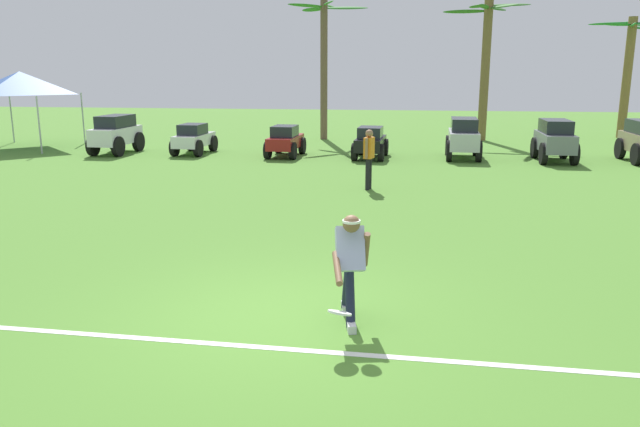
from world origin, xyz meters
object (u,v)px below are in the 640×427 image
object	(u,v)px
frisbee_thrower	(350,262)
frisbee_in_flight	(340,313)
parked_car_slot_d	(370,142)
palm_tree_right_of_centre	(628,66)
teammate_near_sideline	(369,154)
parked_car_slot_e	(464,137)
parked_car_slot_f	(555,139)
palm_tree_left_of_centre	(486,59)
parked_car_slot_b	(194,138)
palm_tree_far_left	(324,57)
parked_car_slot_a	(116,133)
parked_car_slot_c	(285,141)
event_tent	(20,83)

from	to	relation	value
frisbee_thrower	frisbee_in_flight	bearing A→B (deg)	-92.51
parked_car_slot_d	palm_tree_right_of_centre	distance (m)	13.78
teammate_near_sideline	parked_car_slot_d	distance (m)	5.82
parked_car_slot_e	teammate_near_sideline	bearing A→B (deg)	-115.54
frisbee_thrower	parked_car_slot_e	xyz separation A→B (m)	(2.67, 14.96, -0.05)
frisbee_in_flight	parked_car_slot_f	size ratio (longest dim) A/B	0.15
parked_car_slot_d	palm_tree_left_of_centre	world-z (taller)	palm_tree_left_of_centre
frisbee_thrower	parked_car_slot_b	bearing A→B (deg)	115.38
frisbee_thrower	palm_tree_far_left	distance (m)	20.67
palm_tree_far_left	palm_tree_right_of_centre	world-z (taller)	palm_tree_far_left
parked_car_slot_b	palm_tree_right_of_centre	size ratio (longest dim) A/B	0.43
parked_car_slot_a	parked_car_slot_d	xyz separation A→B (m)	(9.39, -0.00, -0.18)
frisbee_thrower	palm_tree_far_left	xyz separation A→B (m)	(-2.92, 20.28, 2.76)
palm_tree_right_of_centre	parked_car_slot_d	bearing A→B (deg)	-143.56
teammate_near_sideline	parked_car_slot_e	world-z (taller)	teammate_near_sideline
palm_tree_far_left	palm_tree_right_of_centre	size ratio (longest dim) A/B	1.13
parked_car_slot_c	parked_car_slot_d	bearing A→B (deg)	-0.83
parked_car_slot_c	parked_car_slot_d	size ratio (longest dim) A/B	1.00
frisbee_in_flight	parked_car_slot_f	xyz separation A→B (m)	(5.69, 15.47, 0.27)
palm_tree_left_of_centre	teammate_near_sideline	bearing A→B (deg)	-109.57
teammate_near_sideline	event_tent	xyz separation A→B (m)	(-13.97, 6.91, 1.59)
frisbee_in_flight	parked_car_slot_f	world-z (taller)	parked_car_slot_f
palm_tree_far_left	palm_tree_left_of_centre	size ratio (longest dim) A/B	1.01
frisbee_in_flight	palm_tree_far_left	size ratio (longest dim) A/B	0.06
palm_tree_far_left	palm_tree_left_of_centre	bearing A→B (deg)	3.67
palm_tree_far_left	palm_tree_right_of_centre	bearing A→B (deg)	10.10
parked_car_slot_c	palm_tree_left_of_centre	bearing A→B (deg)	38.83
frisbee_in_flight	parked_car_slot_d	world-z (taller)	parked_car_slot_d
parked_car_slot_f	palm_tree_left_of_centre	bearing A→B (deg)	105.59
frisbee_thrower	event_tent	world-z (taller)	event_tent
frisbee_thrower	palm_tree_far_left	size ratio (longest dim) A/B	0.24
frisbee_in_flight	palm_tree_right_of_centre	world-z (taller)	palm_tree_right_of_centre
parked_car_slot_b	parked_car_slot_c	world-z (taller)	same
frisbee_thrower	parked_car_slot_a	bearing A→B (deg)	124.25
frisbee_in_flight	parked_car_slot_a	distance (m)	18.33
parked_car_slot_f	event_tent	bearing A→B (deg)	176.92
teammate_near_sideline	parked_car_slot_e	xyz separation A→B (m)	(2.94, 6.16, -0.20)
teammate_near_sideline	parked_car_slot_f	bearing A→B (deg)	44.58
frisbee_in_flight	frisbee_thrower	bearing A→B (deg)	87.49
teammate_near_sideline	parked_car_slot_a	xyz separation A→B (m)	(-9.66, 5.80, -0.20)
palm_tree_far_left	parked_car_slot_e	bearing A→B (deg)	-43.63
parked_car_slot_b	parked_car_slot_e	bearing A→B (deg)	0.49
teammate_near_sideline	event_tent	world-z (taller)	event_tent
frisbee_in_flight	teammate_near_sideline	distance (m)	9.64
palm_tree_left_of_centre	parked_car_slot_b	bearing A→B (deg)	-152.04
parked_car_slot_d	event_tent	xyz separation A→B (m)	(-13.70, 1.12, 1.96)
frisbee_in_flight	parked_car_slot_e	world-z (taller)	parked_car_slot_e
teammate_near_sideline	frisbee_in_flight	bearing A→B (deg)	-88.58
palm_tree_far_left	frisbee_thrower	bearing A→B (deg)	-81.82
parked_car_slot_c	palm_tree_far_left	xyz separation A→B (m)	(0.68, 5.64, 2.99)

